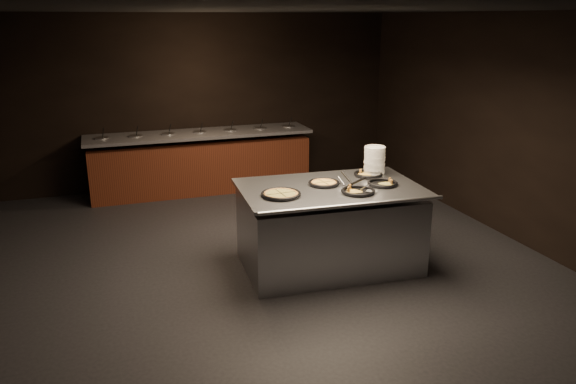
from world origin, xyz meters
name	(u,v)px	position (x,y,z in m)	size (l,w,h in m)	color
room	(259,153)	(0.00, 0.00, 1.45)	(7.02, 8.02, 2.92)	black
salad_bar	(201,165)	(0.00, 3.56, 0.44)	(3.70, 0.83, 1.18)	#5F2816
serving_counter	(329,229)	(0.85, 0.06, 0.47)	(2.11, 1.42, 0.98)	silver
plate_stack	(375,160)	(1.58, 0.39, 1.15)	(0.26, 0.26, 0.34)	white
pan_veggie_whole	(281,194)	(0.21, -0.08, 1.00)	(0.43, 0.43, 0.04)	black
pan_cheese_whole	(324,183)	(0.81, 0.16, 1.00)	(0.36, 0.36, 0.04)	black
pan_cheese_slices_a	(368,174)	(1.47, 0.33, 1.00)	(0.35, 0.35, 0.04)	black
pan_cheese_slices_b	(358,191)	(1.05, -0.25, 1.00)	(0.38, 0.38, 0.04)	black
pan_veggie_slices	(383,183)	(1.45, -0.07, 1.00)	(0.35, 0.35, 0.04)	black
server_left	(344,179)	(1.01, 0.05, 1.06)	(0.18, 0.32, 0.17)	silver
server_right	(361,184)	(1.10, -0.22, 1.06)	(0.28, 0.28, 0.18)	silver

